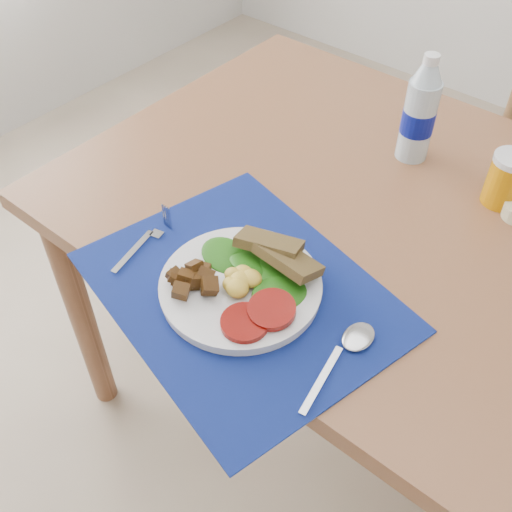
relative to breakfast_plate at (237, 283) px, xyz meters
The scene contains 8 objects.
ground 0.80m from the breakfast_plate, 41.85° to the left, with size 4.00×4.00×0.00m, color gray.
table 0.39m from the breakfast_plate, 64.91° to the left, with size 1.40×0.90×0.75m.
placemat 0.02m from the breakfast_plate, 35.68° to the left, with size 0.51×0.40×0.00m, color #040731.
breakfast_plate is the anchor object (origin of this frame).
fork 0.20m from the breakfast_plate, behind, with size 0.04×0.17×0.00m.
spoon 0.21m from the breakfast_plate, ahead, with size 0.05×0.19×0.01m.
water_bottle 0.53m from the breakfast_plate, 86.50° to the left, with size 0.07×0.07×0.23m.
juice_glass 0.56m from the breakfast_plate, 64.51° to the left, with size 0.07×0.07×0.10m, color #D08105.
Camera 1 is at (0.28, -0.63, 1.50)m, focal length 42.00 mm.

